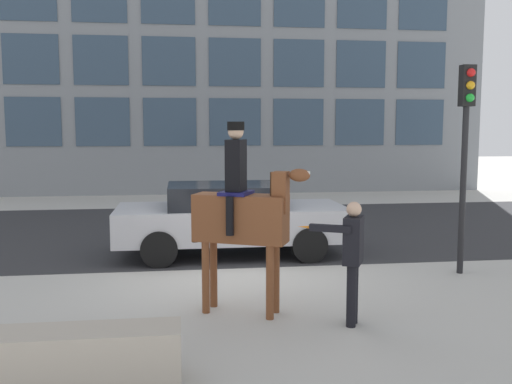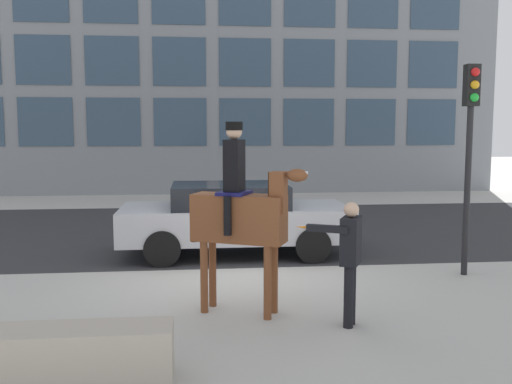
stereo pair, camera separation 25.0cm
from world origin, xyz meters
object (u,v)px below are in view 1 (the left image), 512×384
at_px(mounted_horse_lead, 243,213).
at_px(traffic_light, 466,134).
at_px(planter_ledge, 73,358).
at_px(street_car_near_lane, 230,217).
at_px(pedestrian_bystander, 352,253).

bearing_deg(mounted_horse_lead, traffic_light, 46.60).
bearing_deg(planter_ledge, street_car_near_lane, 70.21).
distance_m(street_car_near_lane, traffic_light, 4.84).
bearing_deg(planter_ledge, traffic_light, 31.76).
height_order(traffic_light, planter_ledge, traffic_light).
bearing_deg(street_car_near_lane, pedestrian_bystander, -74.67).
bearing_deg(traffic_light, pedestrian_bystander, -139.45).
bearing_deg(street_car_near_lane, planter_ledge, -109.79).
height_order(mounted_horse_lead, street_car_near_lane, mounted_horse_lead).
bearing_deg(mounted_horse_lead, pedestrian_bystander, -2.21).
bearing_deg(street_car_near_lane, traffic_light, -27.52).
xyz_separation_m(traffic_light, planter_ledge, (-6.13, -3.80, -2.22)).
bearing_deg(pedestrian_bystander, traffic_light, -113.07).
xyz_separation_m(mounted_horse_lead, street_car_near_lane, (0.15, 3.78, -0.64)).
bearing_deg(traffic_light, street_car_near_lane, 152.48).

